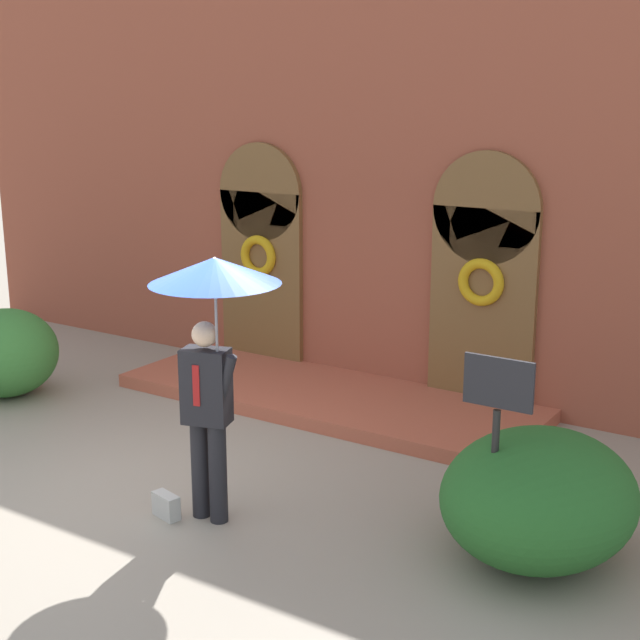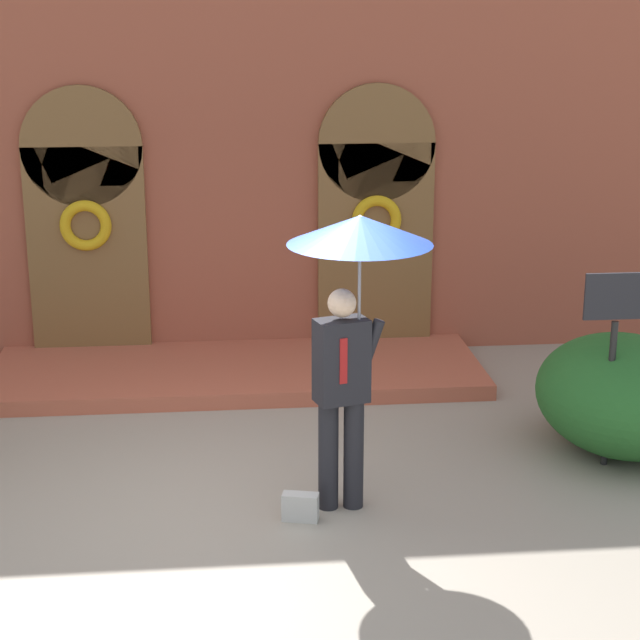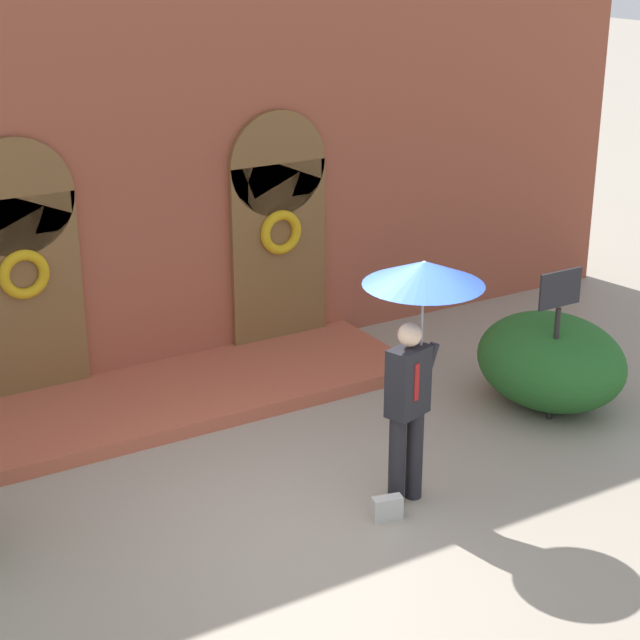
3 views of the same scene
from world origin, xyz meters
The scene contains 7 objects.
ground_plane centered at (0.00, 0.00, 0.00)m, with size 80.00×80.00×0.00m, color gray.
building_facade centered at (0.00, 4.15, 2.68)m, with size 14.00×2.30×5.60m.
person_with_umbrella centered at (0.86, -0.06, 1.91)m, with size 1.10×1.10×2.36m.
handbag centered at (0.42, -0.26, 0.11)m, with size 0.28×0.12×0.22m, color #B7B7B2.
sign_post centered at (3.14, 0.54, 1.16)m, with size 0.56×0.06×1.72m.
shrub_left centered at (-3.52, 1.17, 0.55)m, with size 1.25×1.28×1.09m, color #387A33.
shrub_right centered at (3.41, 0.86, 0.52)m, with size 1.54×1.80×1.03m, color #235B23.
Camera 1 is at (5.50, -5.61, 3.64)m, focal length 50.00 mm.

